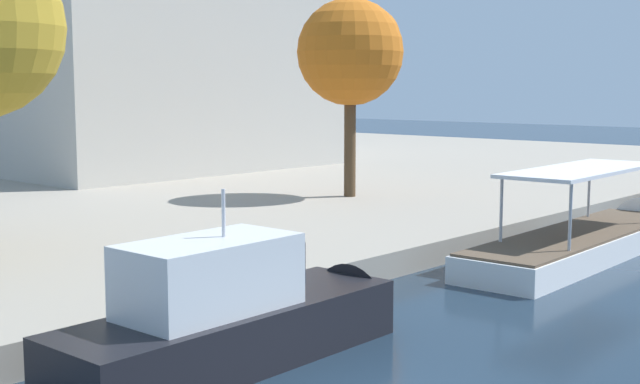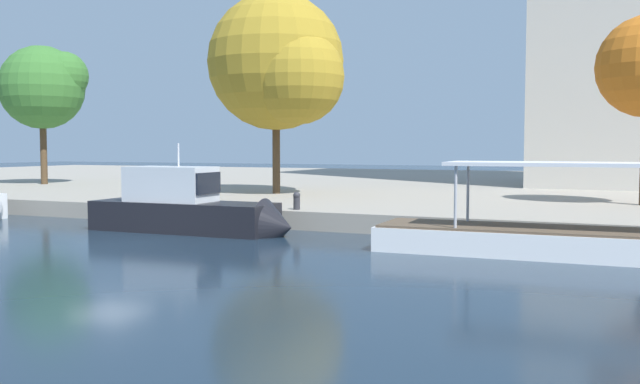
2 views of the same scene
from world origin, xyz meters
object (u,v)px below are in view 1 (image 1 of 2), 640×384
object	(u,v)px
motor_yacht_2	(247,324)
mooring_bollard_0	(262,259)
tour_boat_3	(591,244)
tree_0	(354,50)

from	to	relation	value
motor_yacht_2	mooring_bollard_0	world-z (taller)	motor_yacht_2
motor_yacht_2	tour_boat_3	world-z (taller)	motor_yacht_2
tour_boat_3	tree_0	size ratio (longest dim) A/B	1.54
mooring_bollard_0	tree_0	bearing A→B (deg)	31.24
motor_yacht_2	tree_0	xyz separation A→B (m)	(17.50, 11.61, 6.62)
tour_boat_3	tree_0	distance (m)	14.09
motor_yacht_2	mooring_bollard_0	size ratio (longest dim) A/B	11.67
motor_yacht_2	mooring_bollard_0	bearing A→B (deg)	41.05
motor_yacht_2	tour_boat_3	distance (m)	15.87
tour_boat_3	mooring_bollard_0	size ratio (longest dim) A/B	17.52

